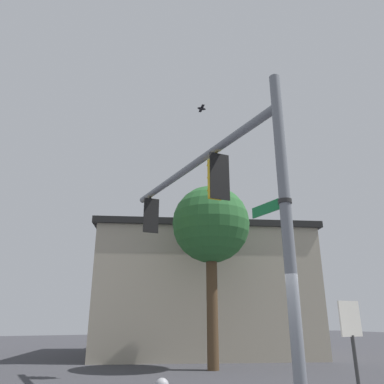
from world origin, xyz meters
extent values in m
cylinder|color=slate|center=(0.00, 0.00, 3.33)|extent=(0.22, 0.22, 6.66)
cylinder|color=slate|center=(-0.34, 3.66, 5.92)|extent=(0.89, 7.34, 0.21)
cylinder|color=black|center=(-0.22, 2.32, 5.73)|extent=(0.08, 0.08, 0.18)
cube|color=gold|center=(-0.22, 2.32, 5.11)|extent=(0.36, 0.30, 1.05)
sphere|color=#590F0F|center=(-0.22, 2.51, 5.46)|extent=(0.22, 0.22, 0.22)
cube|color=gold|center=(-0.22, 2.53, 5.56)|extent=(0.24, 0.20, 0.03)
sphere|color=yellow|center=(-0.22, 2.51, 5.11)|extent=(0.22, 0.22, 0.22)
cube|color=gold|center=(-0.22, 2.53, 5.21)|extent=(0.24, 0.20, 0.03)
sphere|color=#0F4C19|center=(-0.22, 2.51, 4.76)|extent=(0.22, 0.22, 0.22)
cube|color=gold|center=(-0.22, 2.53, 4.86)|extent=(0.24, 0.20, 0.03)
cube|color=black|center=(-0.22, 2.15, 5.11)|extent=(0.54, 0.03, 1.22)
cylinder|color=black|center=(-0.61, 6.56, 5.73)|extent=(0.08, 0.08, 0.18)
cube|color=gold|center=(-0.61, 6.56, 5.11)|extent=(0.36, 0.30, 1.05)
sphere|color=#590F0F|center=(-0.61, 6.75, 5.46)|extent=(0.22, 0.22, 0.22)
cube|color=gold|center=(-0.61, 6.77, 5.56)|extent=(0.24, 0.20, 0.03)
sphere|color=yellow|center=(-0.61, 6.75, 5.11)|extent=(0.22, 0.22, 0.22)
cube|color=gold|center=(-0.61, 6.77, 5.21)|extent=(0.24, 0.20, 0.03)
sphere|color=#0F4C19|center=(-0.61, 6.75, 4.76)|extent=(0.22, 0.22, 0.22)
cube|color=gold|center=(-0.61, 6.77, 4.86)|extent=(0.24, 0.20, 0.03)
cube|color=black|center=(-0.61, 6.39, 5.11)|extent=(0.54, 0.03, 1.22)
cube|color=#147238|center=(-0.05, 0.55, 3.86)|extent=(0.11, 0.84, 0.22)
cube|color=white|center=(-0.05, 0.55, 3.86)|extent=(0.09, 0.84, 0.04)
cylinder|color=#262626|center=(0.00, 0.00, 3.86)|extent=(0.26, 0.26, 0.08)
ellipsoid|color=black|center=(-0.24, 3.10, 7.57)|extent=(0.26, 0.12, 0.08)
cube|color=black|center=(-0.24, 3.08, 7.58)|extent=(0.11, 0.30, 0.07)
cube|color=black|center=(-0.24, 3.12, 7.58)|extent=(0.11, 0.30, 0.07)
cube|color=#A89E89|center=(4.42, 13.01, 2.90)|extent=(12.17, 10.61, 5.79)
cube|color=maroon|center=(5.76, 16.96, 3.19)|extent=(9.04, 3.91, 0.30)
cube|color=black|center=(4.42, 13.01, 5.94)|extent=(12.66, 11.04, 0.30)
cylinder|color=#4C3823|center=(2.26, 7.49, 2.13)|extent=(0.42, 0.42, 4.27)
sphere|color=#28602D|center=(2.26, 7.49, 5.35)|extent=(3.09, 3.09, 3.09)
cylinder|color=#333333|center=(2.46, 1.15, 0.70)|extent=(0.08, 0.08, 1.40)
cube|color=silver|center=(2.46, 1.15, 1.75)|extent=(0.60, 0.04, 0.76)
camera|label=1|loc=(-4.35, -5.38, 1.76)|focal=34.52mm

